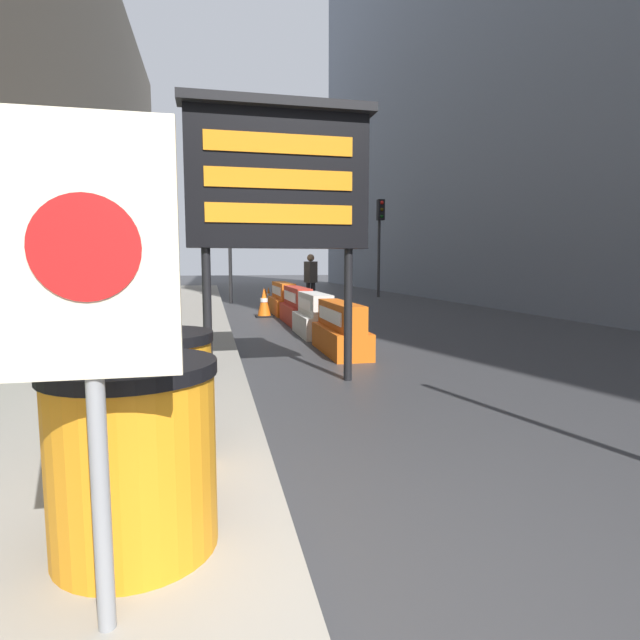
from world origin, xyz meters
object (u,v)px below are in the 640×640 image
(traffic_cone_far, at_px, (264,303))
(traffic_light_far_side, at_px, (380,227))
(traffic_cone_near, at_px, (265,299))
(warning_sign, at_px, (89,288))
(jersey_barrier_orange_near, at_px, (283,300))
(traffic_cone_mid, at_px, (269,296))
(barrel_drum_middle, at_px, (154,399))
(pedestrian_worker, at_px, (311,277))
(jersey_barrier_orange_far, at_px, (341,331))
(jersey_barrier_white, at_px, (315,317))
(message_board, at_px, (279,180))
(barrel_drum_foreground, at_px, (134,455))
(traffic_light_near_curb, at_px, (230,228))
(jersey_barrier_red_striped, at_px, (297,307))

(traffic_cone_far, distance_m, traffic_light_far_side, 9.23)
(traffic_cone_near, bearing_deg, warning_sign, -98.44)
(jersey_barrier_orange_near, xyz_separation_m, traffic_cone_mid, (-0.05, 3.15, -0.09))
(barrel_drum_middle, xyz_separation_m, traffic_light_far_side, (7.32, 16.89, 2.35))
(barrel_drum_middle, bearing_deg, pedestrian_worker, 74.26)
(jersey_barrier_orange_near, bearing_deg, warning_sign, -101.00)
(jersey_barrier_orange_far, relative_size, jersey_barrier_white, 1.10)
(traffic_light_far_side, relative_size, pedestrian_worker, 2.38)
(jersey_barrier_orange_far, bearing_deg, pedestrian_worker, 82.15)
(traffic_cone_near, relative_size, pedestrian_worker, 0.39)
(jersey_barrier_white, relative_size, traffic_cone_far, 2.05)
(jersey_barrier_orange_near, height_order, traffic_cone_mid, jersey_barrier_orange_near)
(traffic_cone_near, bearing_deg, traffic_cone_mid, 80.32)
(jersey_barrier_white, distance_m, traffic_cone_mid, 7.48)
(traffic_cone_far, bearing_deg, message_board, -94.56)
(traffic_cone_near, bearing_deg, traffic_light_far_side, 42.17)
(barrel_drum_middle, height_order, jersey_barrier_orange_far, barrel_drum_middle)
(barrel_drum_foreground, relative_size, pedestrian_worker, 0.49)
(barrel_drum_middle, relative_size, jersey_barrier_orange_far, 0.47)
(jersey_barrier_orange_far, relative_size, traffic_cone_near, 2.63)
(traffic_light_near_curb, bearing_deg, jersey_barrier_orange_far, -82.97)
(barrel_drum_middle, relative_size, pedestrian_worker, 0.49)
(barrel_drum_middle, relative_size, traffic_light_far_side, 0.21)
(traffic_cone_near, bearing_deg, jersey_barrier_red_striped, -84.33)
(traffic_cone_far, xyz_separation_m, pedestrian_worker, (1.68, 2.08, 0.62))
(barrel_drum_foreground, relative_size, traffic_cone_far, 1.06)
(traffic_light_near_curb, distance_m, traffic_light_far_side, 6.60)
(traffic_light_far_side, bearing_deg, jersey_barrier_orange_far, -111.71)
(message_board, height_order, traffic_light_near_curb, traffic_light_near_curb)
(barrel_drum_foreground, distance_m, message_board, 4.08)
(warning_sign, relative_size, pedestrian_worker, 1.01)
(jersey_barrier_orange_far, relative_size, traffic_cone_far, 2.26)
(traffic_cone_mid, height_order, traffic_cone_far, traffic_cone_far)
(warning_sign, relative_size, jersey_barrier_orange_far, 0.97)
(jersey_barrier_red_striped, relative_size, traffic_light_far_side, 0.52)
(message_board, bearing_deg, traffic_cone_mid, 84.15)
(traffic_cone_near, distance_m, traffic_light_far_side, 7.66)
(traffic_light_near_curb, bearing_deg, traffic_cone_far, -82.08)
(barrel_drum_middle, xyz_separation_m, jersey_barrier_orange_near, (2.35, 10.72, -0.19))
(jersey_barrier_white, xyz_separation_m, traffic_light_far_side, (4.98, 10.50, 2.56))
(jersey_barrier_orange_near, bearing_deg, barrel_drum_middle, -102.35)
(jersey_barrier_white, distance_m, pedestrian_worker, 5.83)
(traffic_cone_mid, xyz_separation_m, traffic_cone_far, (-0.56, -3.86, 0.08))
(warning_sign, bearing_deg, traffic_cone_near, 81.56)
(traffic_light_near_curb, relative_size, pedestrian_worker, 2.14)
(warning_sign, relative_size, traffic_cone_mid, 2.79)
(jersey_barrier_white, bearing_deg, barrel_drum_foreground, -107.68)
(jersey_barrier_orange_near, distance_m, traffic_cone_mid, 3.16)
(traffic_cone_far, bearing_deg, barrel_drum_foreground, -98.92)
(jersey_barrier_orange_near, bearing_deg, message_board, -98.45)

